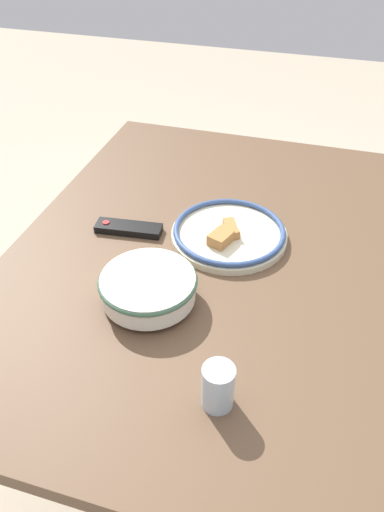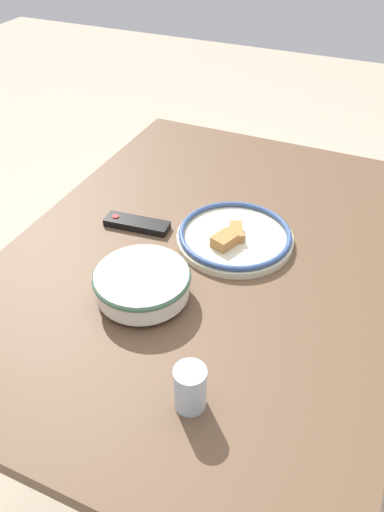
{
  "view_description": "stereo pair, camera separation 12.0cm",
  "coord_description": "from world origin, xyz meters",
  "px_view_note": "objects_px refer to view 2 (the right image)",
  "views": [
    {
      "loc": [
        -0.97,
        -0.25,
        1.51
      ],
      "look_at": [
        -0.08,
        0.01,
        0.75
      ],
      "focal_mm": 35.0,
      "sensor_mm": 36.0,
      "label": 1
    },
    {
      "loc": [
        -0.93,
        -0.36,
        1.51
      ],
      "look_at": [
        -0.08,
        0.01,
        0.75
      ],
      "focal_mm": 35.0,
      "sensor_mm": 36.0,
      "label": 2
    }
  ],
  "objects_px": {
    "tv_remote": "(137,224)",
    "food_plate": "(235,236)",
    "noodle_bowl": "(142,283)",
    "drinking_glass": "(190,388)"
  },
  "relations": [
    {
      "from": "drinking_glass",
      "to": "tv_remote",
      "type": "bearing_deg",
      "value": 38.47
    },
    {
      "from": "tv_remote",
      "to": "drinking_glass",
      "type": "bearing_deg",
      "value": -147.66
    },
    {
      "from": "food_plate",
      "to": "tv_remote",
      "type": "bearing_deg",
      "value": 99.71
    },
    {
      "from": "food_plate",
      "to": "drinking_glass",
      "type": "distance_m",
      "value": 0.51
    },
    {
      "from": "food_plate",
      "to": "drinking_glass",
      "type": "bearing_deg",
      "value": -169.24
    },
    {
      "from": "tv_remote",
      "to": "drinking_glass",
      "type": "height_order",
      "value": "drinking_glass"
    },
    {
      "from": "tv_remote",
      "to": "food_plate",
      "type": "bearing_deg",
      "value": -86.43
    },
    {
      "from": "noodle_bowl",
      "to": "drinking_glass",
      "type": "height_order",
      "value": "drinking_glass"
    },
    {
      "from": "noodle_bowl",
      "to": "tv_remote",
      "type": "distance_m",
      "value": 0.28
    },
    {
      "from": "noodle_bowl",
      "to": "tv_remote",
      "type": "xyz_separation_m",
      "value": [
        0.23,
        0.14,
        -0.03
      ]
    }
  ]
}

